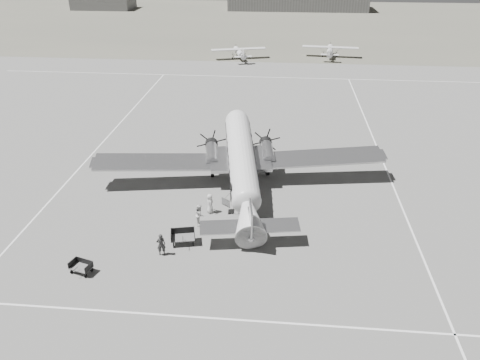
% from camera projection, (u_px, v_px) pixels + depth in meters
% --- Properties ---
extents(ground, '(260.00, 260.00, 0.00)m').
position_uv_depth(ground, '(259.00, 202.00, 40.08)').
color(ground, slate).
rests_on(ground, ground).
extents(taxi_line_near, '(60.00, 0.15, 0.01)m').
position_uv_depth(taxi_line_near, '(246.00, 320.00, 27.72)').
color(taxi_line_near, white).
rests_on(taxi_line_near, ground).
extents(taxi_line_right, '(0.15, 80.00, 0.01)m').
position_uv_depth(taxi_line_right, '(403.00, 209.00, 39.09)').
color(taxi_line_right, white).
rests_on(taxi_line_right, ground).
extents(taxi_line_left, '(0.15, 60.00, 0.01)m').
position_uv_depth(taxi_line_left, '(98.00, 147.00, 50.37)').
color(taxi_line_left, white).
rests_on(taxi_line_left, ground).
extents(taxi_line_horizon, '(90.00, 0.15, 0.01)m').
position_uv_depth(taxi_line_horizon, '(273.00, 77.00, 75.36)').
color(taxi_line_horizon, white).
rests_on(taxi_line_horizon, ground).
extents(grass_infield, '(260.00, 90.00, 0.01)m').
position_uv_depth(grass_infield, '(279.00, 22.00, 123.89)').
color(grass_infield, '#5F5D50').
rests_on(grass_infield, ground).
extents(shed_secondary, '(18.00, 10.00, 4.00)m').
position_uv_depth(shed_secondary, '(104.00, 2.00, 145.13)').
color(shed_secondary, '#585858').
rests_on(shed_secondary, ground).
extents(dc3_airliner, '(29.37, 22.58, 5.10)m').
position_uv_depth(dc3_airliner, '(242.00, 166.00, 40.54)').
color(dc3_airliner, '#A7A7A9').
rests_on(dc3_airliner, ground).
extents(light_plane_left, '(12.16, 10.85, 2.12)m').
position_uv_depth(light_plane_left, '(239.00, 53.00, 85.94)').
color(light_plane_left, silver).
rests_on(light_plane_left, ground).
extents(light_plane_right, '(11.20, 9.42, 2.17)m').
position_uv_depth(light_plane_right, '(330.00, 52.00, 87.24)').
color(light_plane_right, silver).
rests_on(light_plane_right, ground).
extents(baggage_cart_near, '(2.11, 1.69, 1.05)m').
position_uv_depth(baggage_cart_near, '(183.00, 237.00, 34.47)').
color(baggage_cart_near, '#585858').
rests_on(baggage_cart_near, ground).
extents(baggage_cart_far, '(1.74, 1.44, 0.85)m').
position_uv_depth(baggage_cart_far, '(81.00, 267.00, 31.51)').
color(baggage_cart_far, '#585858').
rests_on(baggage_cart_far, ground).
extents(ground_crew, '(0.72, 0.57, 1.73)m').
position_uv_depth(ground_crew, '(161.00, 244.00, 33.08)').
color(ground_crew, '#282828').
rests_on(ground_crew, ground).
extents(ramp_agent, '(0.77, 0.94, 1.77)m').
position_uv_depth(ramp_agent, '(200.00, 215.00, 36.59)').
color(ramp_agent, silver).
rests_on(ramp_agent, ground).
extents(passenger, '(0.74, 0.94, 1.68)m').
position_uv_depth(passenger, '(210.00, 203.00, 38.20)').
color(passenger, '#BBBBB9').
rests_on(passenger, ground).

